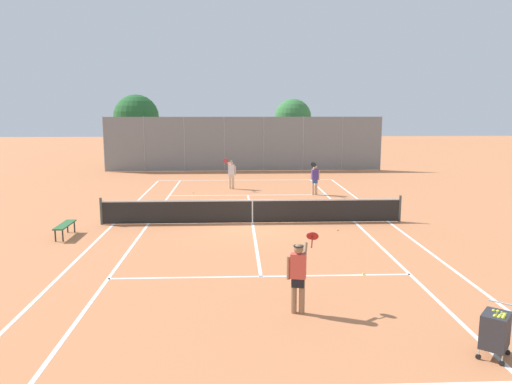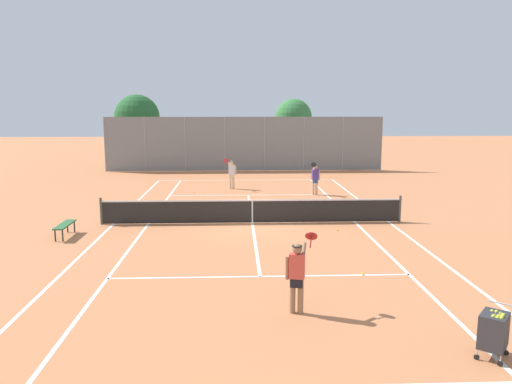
{
  "view_description": "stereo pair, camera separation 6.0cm",
  "coord_description": "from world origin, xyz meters",
  "views": [
    {
      "loc": [
        -0.7,
        -19.41,
        4.56
      ],
      "look_at": [
        0.21,
        1.5,
        1.0
      ],
      "focal_mm": 35.0,
      "sensor_mm": 36.0,
      "label": 1
    },
    {
      "loc": [
        -0.64,
        -19.41,
        4.56
      ],
      "look_at": [
        0.21,
        1.5,
        1.0
      ],
      "focal_mm": 35.0,
      "sensor_mm": 36.0,
      "label": 2
    }
  ],
  "objects": [
    {
      "name": "ball_cart",
      "position": [
        4.05,
        -11.03,
        0.53
      ],
      "size": [
        0.75,
        0.78,
        0.96
      ],
      "color": "#2D2D33",
      "rests_on": "ground"
    },
    {
      "name": "court_line_markings",
      "position": [
        0.0,
        0.0,
        0.0
      ],
      "size": [
        11.1,
        23.9,
        0.01
      ],
      "color": "white",
      "rests_on": "ground"
    },
    {
      "name": "back_fence",
      "position": [
        0.0,
        16.61,
        1.96
      ],
      "size": [
        20.06,
        0.08,
        3.91
      ],
      "color": "gray",
      "rests_on": "ground"
    },
    {
      "name": "player_far_left",
      "position": [
        -0.88,
        8.49,
        0.93
      ],
      "size": [
        0.72,
        0.72,
        1.77
      ],
      "color": "beige",
      "rests_on": "ground"
    },
    {
      "name": "courtside_bench",
      "position": [
        -6.75,
        -1.87,
        0.41
      ],
      "size": [
        0.36,
        1.5,
        0.47
      ],
      "color": "#2D6638",
      "rests_on": "ground"
    },
    {
      "name": "player_near_side",
      "position": [
        0.7,
        -8.86,
        0.93
      ],
      "size": [
        0.79,
        0.71,
        1.77
      ],
      "color": "#936B4C",
      "rests_on": "ground"
    },
    {
      "name": "tennis_net",
      "position": [
        0.0,
        0.0,
        0.51
      ],
      "size": [
        12.0,
        0.1,
        1.07
      ],
      "color": "#474C47",
      "rests_on": "ground"
    },
    {
      "name": "tree_behind_right",
      "position": [
        3.82,
        19.73,
        3.7
      ],
      "size": [
        2.88,
        2.88,
        5.22
      ],
      "color": "brown",
      "rests_on": "ground"
    },
    {
      "name": "loose_tennis_ball_1",
      "position": [
        3.14,
        -1.38,
        0.03
      ],
      "size": [
        0.07,
        0.07,
        0.07
      ],
      "primitive_type": "sphere",
      "color": "#D1DB33",
      "rests_on": "ground"
    },
    {
      "name": "player_far_right",
      "position": [
        3.52,
        6.39,
        0.93
      ],
      "size": [
        0.59,
        0.8,
        1.77
      ],
      "color": "#D8A884",
      "rests_on": "ground"
    },
    {
      "name": "loose_tennis_ball_2",
      "position": [
        2.83,
        -6.39,
        0.03
      ],
      "size": [
        0.07,
        0.07,
        0.07
      ],
      "primitive_type": "sphere",
      "color": "#D1DB33",
      "rests_on": "ground"
    },
    {
      "name": "loose_tennis_ball_0",
      "position": [
        -2.93,
        7.19,
        0.03
      ],
      "size": [
        0.07,
        0.07,
        0.07
      ],
      "primitive_type": "sphere",
      "color": "#D1DB33",
      "rests_on": "ground"
    },
    {
      "name": "tree_behind_left",
      "position": [
        -8.26,
        20.19,
        3.73
      ],
      "size": [
        3.5,
        3.5,
        5.56
      ],
      "color": "brown",
      "rests_on": "ground"
    },
    {
      "name": "ground_plane",
      "position": [
        0.0,
        0.0,
        0.0
      ],
      "size": [
        120.0,
        120.0,
        0.0
      ],
      "primitive_type": "plane",
      "color": "#CC7A4C"
    }
  ]
}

